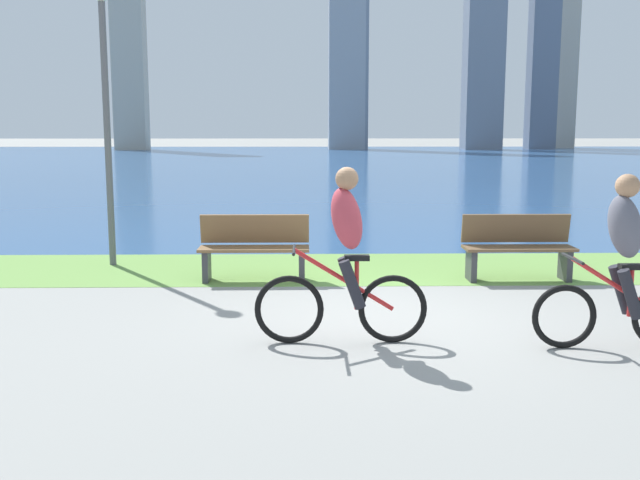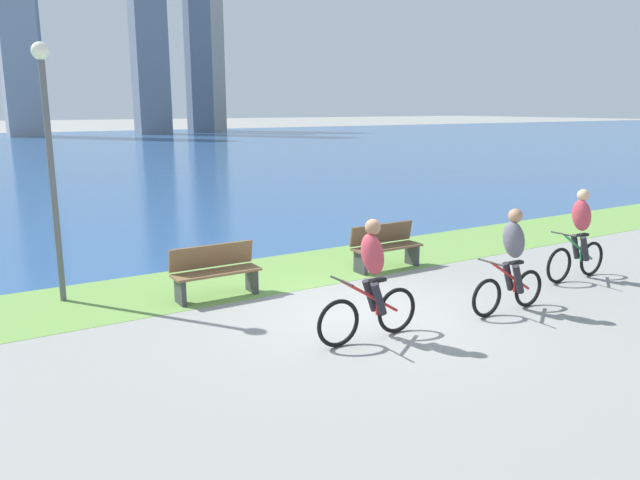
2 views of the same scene
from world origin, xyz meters
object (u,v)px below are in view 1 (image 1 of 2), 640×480
bench_near_path (254,248)px  bench_far_along_path (518,247)px  cyclist_trailing (621,262)px  lamppost_tall (105,85)px  cyclist_lead (345,258)px

bench_near_path → bench_far_along_path: 3.62m
cyclist_trailing → bench_near_path: size_ratio=1.10×
bench_near_path → lamppost_tall: bearing=152.4°
lamppost_tall → bench_near_path: bearing=-27.6°
cyclist_lead → bench_far_along_path: cyclist_lead is taller
cyclist_lead → bench_near_path: bearing=110.0°
cyclist_trailing → bench_near_path: cyclist_trailing is taller
cyclist_trailing → bench_far_along_path: cyclist_trailing is taller
cyclist_lead → cyclist_trailing: (2.58, -0.22, -0.01)m
cyclist_lead → bench_far_along_path: bearing=48.9°
cyclist_lead → cyclist_trailing: 2.59m
bench_near_path → bench_far_along_path: bearing=-0.5°
cyclist_lead → bench_near_path: size_ratio=1.14×
cyclist_trailing → bench_far_along_path: bearing=90.6°
bench_far_along_path → cyclist_trailing: bearing=-89.4°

